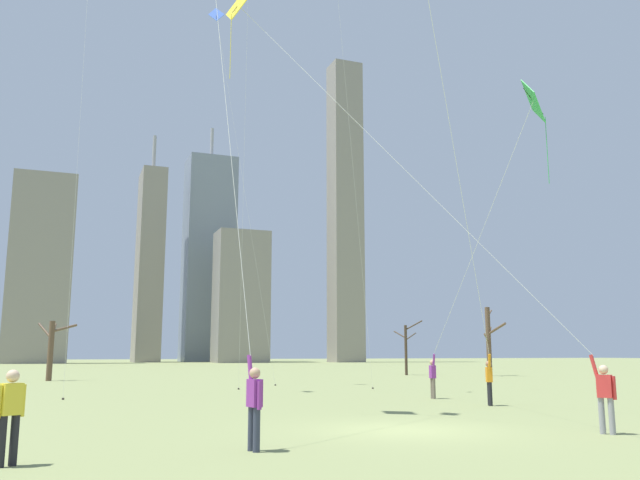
# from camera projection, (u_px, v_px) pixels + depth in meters

# --- Properties ---
(ground_plane) EXTENTS (400.00, 400.00, 0.00)m
(ground_plane) POSITION_uv_depth(u_px,v_px,m) (405.00, 430.00, 16.42)
(ground_plane) COLOR #848E56
(kite_flyer_midfield_center_white) EXTENTS (0.90, 7.76, 22.07)m
(kite_flyer_midfield_center_white) POSITION_uv_depth(u_px,v_px,m) (239.00, 247.00, 14.51)
(kite_flyer_midfield_center_white) COLOR #33384C
(kite_flyer_midfield_center_white) RESTS_ON ground
(kite_flyer_midfield_left_yellow) EXTENTS (7.82, 8.79, 14.40)m
(kite_flyer_midfield_left_yellow) POSITION_uv_depth(u_px,v_px,m) (474.00, 256.00, 17.53)
(kite_flyer_midfield_left_yellow) COLOR gray
(kite_flyer_midfield_left_yellow) RESTS_ON ground
(kite_flyer_foreground_left_red) EXTENTS (9.66, 10.30, 15.86)m
(kite_flyer_foreground_left_red) POSITION_uv_depth(u_px,v_px,m) (481.00, 328.00, 22.87)
(kite_flyer_foreground_left_red) COLOR black
(kite_flyer_foreground_left_red) RESTS_ON ground
(kite_flyer_midfield_right_green) EXTENTS (1.88, 9.70, 10.48)m
(kite_flyer_midfield_right_green) POSITION_uv_depth(u_px,v_px,m) (453.00, 320.00, 25.96)
(kite_flyer_midfield_right_green) COLOR #726656
(kite_flyer_midfield_right_green) RESTS_ON ground
(bystander_far_off_by_trees) EXTENTS (0.45, 0.35, 1.62)m
(bystander_far_off_by_trees) POSITION_uv_depth(u_px,v_px,m) (10.00, 412.00, 11.24)
(bystander_far_off_by_trees) COLOR black
(bystander_far_off_by_trees) RESTS_ON ground
(distant_kite_high_overhead_blue) EXTENTS (4.51, 1.29, 24.03)m
(distant_kite_high_overhead_blue) POSITION_uv_depth(u_px,v_px,m) (221.00, 46.00, 41.95)
(distant_kite_high_overhead_blue) COLOR blue
(distant_kite_high_overhead_blue) RESTS_ON ground
(bare_tree_left_of_center) EXTENTS (1.83, 2.15, 4.82)m
(bare_tree_left_of_center) POSITION_uv_depth(u_px,v_px,m) (406.00, 346.00, 57.92)
(bare_tree_left_of_center) COLOR #423326
(bare_tree_left_of_center) RESTS_ON ground
(bare_tree_leftmost) EXTENTS (2.62, 3.06, 5.84)m
(bare_tree_leftmost) POSITION_uv_depth(u_px,v_px,m) (489.00, 339.00, 56.19)
(bare_tree_leftmost) COLOR brown
(bare_tree_leftmost) RESTS_ON ground
(bare_tree_rightmost) EXTENTS (2.69, 1.52, 4.13)m
(bare_tree_rightmost) POSITION_uv_depth(u_px,v_px,m) (51.00, 347.00, 45.89)
(bare_tree_rightmost) COLOR brown
(bare_tree_rightmost) RESTS_ON ground
(skyline_mid_tower_left) EXTENTS (6.60, 5.77, 67.10)m
(skyline_mid_tower_left) POSITION_uv_depth(u_px,v_px,m) (345.00, 208.00, 144.72)
(skyline_mid_tower_left) COLOR gray
(skyline_mid_tower_left) RESTS_ON ground
(skyline_squat_block) EXTENTS (5.23, 11.05, 50.63)m
(skyline_squat_block) POSITION_uv_depth(u_px,v_px,m) (149.00, 265.00, 143.61)
(skyline_squat_block) COLOR gray
(skyline_squat_block) RESTS_ON ground
(skyline_mid_tower_right) EXTENTS (11.15, 9.96, 55.51)m
(skyline_mid_tower_right) POSITION_uv_depth(u_px,v_px,m) (208.00, 258.00, 152.79)
(skyline_mid_tower_right) COLOR gray
(skyline_mid_tower_right) RESTS_ON ground
(skyline_tall_tower) EXTENTS (10.62, 7.65, 26.86)m
(skyline_tall_tower) POSITION_uv_depth(u_px,v_px,m) (241.00, 296.00, 134.62)
(skyline_tall_tower) COLOR gray
(skyline_tall_tower) RESTS_ON ground
(skyline_slender_spire) EXTENTS (11.47, 8.04, 36.19)m
(skyline_slender_spire) POSITION_uv_depth(u_px,v_px,m) (41.00, 268.00, 125.46)
(skyline_slender_spire) COLOR gray
(skyline_slender_spire) RESTS_ON ground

